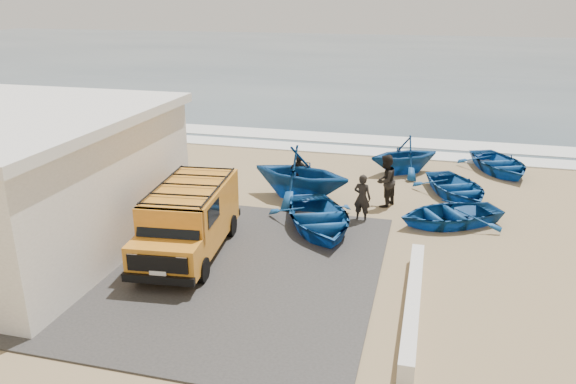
# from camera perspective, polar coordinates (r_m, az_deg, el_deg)

# --- Properties ---
(ground) EXTENTS (160.00, 160.00, 0.00)m
(ground) POSITION_cam_1_polar(r_m,az_deg,el_deg) (18.24, -2.94, -5.24)
(ground) COLOR #9D845B
(slab) EXTENTS (12.00, 10.00, 0.05)m
(slab) POSITION_cam_1_polar(r_m,az_deg,el_deg) (17.25, -11.36, -7.06)
(slab) COLOR #3C3937
(slab) RESTS_ON ground
(ocean) EXTENTS (180.00, 88.00, 0.01)m
(ocean) POSITION_cam_1_polar(r_m,az_deg,el_deg) (72.35, 10.84, 13.12)
(ocean) COLOR #385166
(ocean) RESTS_ON ground
(surf_line) EXTENTS (180.00, 1.60, 0.06)m
(surf_line) POSITION_cam_1_polar(r_m,az_deg,el_deg) (29.24, 4.14, 4.39)
(surf_line) COLOR white
(surf_line) RESTS_ON ground
(surf_wash) EXTENTS (180.00, 2.20, 0.04)m
(surf_wash) POSITION_cam_1_polar(r_m,az_deg,el_deg) (31.62, 4.99, 5.51)
(surf_wash) COLOR white
(surf_wash) RESTS_ON ground
(building) EXTENTS (8.40, 9.40, 4.30)m
(building) POSITION_cam_1_polar(r_m,az_deg,el_deg) (19.44, -26.57, 1.06)
(building) COLOR white
(building) RESTS_ON ground
(parapet) EXTENTS (0.35, 6.00, 0.55)m
(parapet) POSITION_cam_1_polar(r_m,az_deg,el_deg) (14.74, 12.56, -10.95)
(parapet) COLOR silver
(parapet) RESTS_ON ground
(van) EXTENTS (2.49, 5.27, 2.18)m
(van) POSITION_cam_1_polar(r_m,az_deg,el_deg) (17.40, -10.01, -2.58)
(van) COLOR orange
(van) RESTS_ON ground
(boat_near_left) EXTENTS (4.54, 5.16, 0.89)m
(boat_near_left) POSITION_cam_1_polar(r_m,az_deg,el_deg) (19.10, 3.11, -2.62)
(boat_near_left) COLOR #124D94
(boat_near_left) RESTS_ON ground
(boat_near_right) EXTENTS (4.54, 4.14, 0.77)m
(boat_near_right) POSITION_cam_1_polar(r_m,az_deg,el_deg) (20.34, 16.04, -2.16)
(boat_near_right) COLOR #124D94
(boat_near_right) RESTS_ON ground
(boat_mid_left) EXTENTS (4.64, 4.23, 2.10)m
(boat_mid_left) POSITION_cam_1_polar(r_m,az_deg,el_deg) (21.85, 1.28, 1.98)
(boat_mid_left) COLOR #124D94
(boat_mid_left) RESTS_ON ground
(boat_mid_right) EXTENTS (4.03, 4.55, 0.78)m
(boat_mid_right) POSITION_cam_1_polar(r_m,az_deg,el_deg) (23.18, 16.77, 0.45)
(boat_mid_right) COLOR #124D94
(boat_mid_right) RESTS_ON ground
(boat_far_left) EXTENTS (4.24, 4.11, 1.71)m
(boat_far_left) POSITION_cam_1_polar(r_m,az_deg,el_deg) (25.60, 11.73, 3.75)
(boat_far_left) COLOR #124D94
(boat_far_left) RESTS_ON ground
(boat_far_right) EXTENTS (4.15, 4.76, 0.82)m
(boat_far_right) POSITION_cam_1_polar(r_m,az_deg,el_deg) (27.01, 20.69, 2.73)
(boat_far_right) COLOR #124D94
(boat_far_right) RESTS_ON ground
(fisherman_front) EXTENTS (0.70, 0.54, 1.71)m
(fisherman_front) POSITION_cam_1_polar(r_m,az_deg,el_deg) (19.88, 7.54, -0.58)
(fisherman_front) COLOR black
(fisherman_front) RESTS_ON ground
(fisherman_middle) EXTENTS (1.10, 1.20, 2.00)m
(fisherman_middle) POSITION_cam_1_polar(r_m,az_deg,el_deg) (21.36, 9.85, 1.14)
(fisherman_middle) COLOR black
(fisherman_middle) RESTS_ON ground
(fisherman_back) EXTENTS (0.94, 0.52, 1.51)m
(fisherman_back) POSITION_cam_1_polar(r_m,az_deg,el_deg) (22.75, 1.06, 1.92)
(fisherman_back) COLOR black
(fisherman_back) RESTS_ON ground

